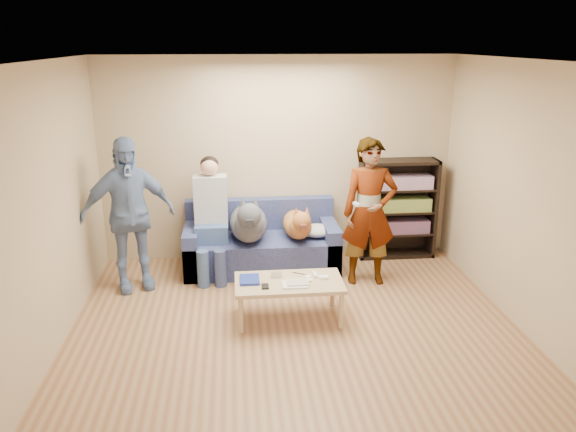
{
  "coord_description": "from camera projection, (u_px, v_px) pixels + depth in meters",
  "views": [
    {
      "loc": [
        -0.57,
        -4.55,
        2.78
      ],
      "look_at": [
        0.0,
        1.2,
        0.95
      ],
      "focal_mm": 35.0,
      "sensor_mm": 36.0,
      "label": 1
    }
  ],
  "objects": [
    {
      "name": "ground",
      "position": [
        301.0,
        352.0,
        5.21
      ],
      "size": [
        5.0,
        5.0,
        0.0
      ],
      "primitive_type": "plane",
      "color": "brown",
      "rests_on": "ground"
    },
    {
      "name": "ceiling",
      "position": [
        303.0,
        62.0,
        4.42
      ],
      "size": [
        5.0,
        5.0,
        0.0
      ],
      "primitive_type": "plane",
      "rotation": [
        3.14,
        0.0,
        0.0
      ],
      "color": "white",
      "rests_on": "ground"
    },
    {
      "name": "wall_back",
      "position": [
        278.0,
        160.0,
        7.19
      ],
      "size": [
        4.5,
        0.0,
        4.5
      ],
      "primitive_type": "plane",
      "rotation": [
        1.57,
        0.0,
        0.0
      ],
      "color": "tan",
      "rests_on": "ground"
    },
    {
      "name": "wall_front",
      "position": [
        371.0,
        394.0,
        2.44
      ],
      "size": [
        4.5,
        0.0,
        4.5
      ],
      "primitive_type": "plane",
      "rotation": [
        -1.57,
        0.0,
        0.0
      ],
      "color": "tan",
      "rests_on": "ground"
    },
    {
      "name": "wall_left",
      "position": [
        30.0,
        227.0,
        4.6
      ],
      "size": [
        0.0,
        5.0,
        5.0
      ],
      "primitive_type": "plane",
      "rotation": [
        1.57,
        0.0,
        1.57
      ],
      "color": "tan",
      "rests_on": "ground"
    },
    {
      "name": "wall_right",
      "position": [
        551.0,
        211.0,
        5.03
      ],
      "size": [
        0.0,
        5.0,
        5.0
      ],
      "primitive_type": "plane",
      "rotation": [
        1.57,
        0.0,
        -1.57
      ],
      "color": "tan",
      "rests_on": "ground"
    },
    {
      "name": "blanket",
      "position": [
        317.0,
        230.0,
        6.98
      ],
      "size": [
        0.42,
        0.35,
        0.14
      ],
      "primitive_type": "ellipsoid",
      "color": "#BBBABF",
      "rests_on": "sofa"
    },
    {
      "name": "person_standing_right",
      "position": [
        369.0,
        212.0,
        6.48
      ],
      "size": [
        0.65,
        0.45,
        1.73
      ],
      "primitive_type": "imported",
      "rotation": [
        0.0,
        0.0,
        -0.06
      ],
      "color": "gray",
      "rests_on": "ground"
    },
    {
      "name": "person_standing_left",
      "position": [
        128.0,
        215.0,
        6.31
      ],
      "size": [
        1.13,
        0.76,
        1.78
      ],
      "primitive_type": "imported",
      "rotation": [
        0.0,
        0.0,
        0.34
      ],
      "color": "#7585BB",
      "rests_on": "ground"
    },
    {
      "name": "held_controller",
      "position": [
        357.0,
        204.0,
        6.22
      ],
      "size": [
        0.07,
        0.12,
        0.03
      ],
      "primitive_type": "cube",
      "rotation": [
        0.0,
        0.0,
        0.29
      ],
      "color": "silver",
      "rests_on": "person_standing_right"
    },
    {
      "name": "notebook_blue",
      "position": [
        250.0,
        280.0,
        5.72
      ],
      "size": [
        0.2,
        0.26,
        0.03
      ],
      "primitive_type": "cube",
      "color": "navy",
      "rests_on": "coffee_table"
    },
    {
      "name": "papers",
      "position": [
        295.0,
        284.0,
        5.62
      ],
      "size": [
        0.26,
        0.2,
        0.02
      ],
      "primitive_type": "cube",
      "color": "silver",
      "rests_on": "coffee_table"
    },
    {
      "name": "magazine",
      "position": [
        298.0,
        282.0,
        5.64
      ],
      "size": [
        0.22,
        0.17,
        0.01
      ],
      "primitive_type": "cube",
      "color": "#C1B49A",
      "rests_on": "coffee_table"
    },
    {
      "name": "camera_silver",
      "position": [
        276.0,
        275.0,
        5.81
      ],
      "size": [
        0.11,
        0.06,
        0.05
      ],
      "primitive_type": "cube",
      "color": "#B0AFB4",
      "rests_on": "coffee_table"
    },
    {
      "name": "controller_a",
      "position": [
        315.0,
        275.0,
        5.83
      ],
      "size": [
        0.04,
        0.13,
        0.03
      ],
      "primitive_type": "cube",
      "color": "white",
      "rests_on": "coffee_table"
    },
    {
      "name": "controller_b",
      "position": [
        324.0,
        278.0,
        5.76
      ],
      "size": [
        0.09,
        0.06,
        0.03
      ],
      "primitive_type": "cube",
      "color": "white",
      "rests_on": "coffee_table"
    },
    {
      "name": "headphone_cup_a",
      "position": [
        309.0,
        280.0,
        5.71
      ],
      "size": [
        0.07,
        0.07,
        0.02
      ],
      "primitive_type": "cylinder",
      "color": "white",
      "rests_on": "coffee_table"
    },
    {
      "name": "headphone_cup_b",
      "position": [
        308.0,
        277.0,
        5.79
      ],
      "size": [
        0.07,
        0.07,
        0.02
      ],
      "primitive_type": "cylinder",
      "color": "white",
      "rests_on": "coffee_table"
    },
    {
      "name": "pen_orange",
      "position": [
        289.0,
        287.0,
        5.56
      ],
      "size": [
        0.13,
        0.06,
        0.01
      ],
      "primitive_type": "cylinder",
      "rotation": [
        0.0,
        1.57,
        0.35
      ],
      "color": "#D1541D",
      "rests_on": "coffee_table"
    },
    {
      "name": "pen_black",
      "position": [
        299.0,
        273.0,
        5.9
      ],
      "size": [
        0.13,
        0.08,
        0.01
      ],
      "primitive_type": "cylinder",
      "rotation": [
        0.0,
        1.57,
        -0.52
      ],
      "color": "black",
      "rests_on": "coffee_table"
    },
    {
      "name": "wallet",
      "position": [
        265.0,
        286.0,
        5.58
      ],
      "size": [
        0.07,
        0.12,
        0.02
      ],
      "primitive_type": "cube",
      "color": "black",
      "rests_on": "coffee_table"
    },
    {
      "name": "sofa",
      "position": [
        261.0,
        246.0,
        7.09
      ],
      "size": [
        1.9,
        0.85,
        0.82
      ],
      "color": "#515B93",
      "rests_on": "ground"
    },
    {
      "name": "person_seated",
      "position": [
        211.0,
        213.0,
        6.76
      ],
      "size": [
        0.4,
        0.73,
        1.47
      ],
      "color": "#3F548B",
      "rests_on": "sofa"
    },
    {
      "name": "dog_gray",
      "position": [
        249.0,
        222.0,
        6.79
      ],
      "size": [
        0.46,
        1.27,
        0.66
      ],
      "color": "#52525D",
      "rests_on": "sofa"
    },
    {
      "name": "dog_tan",
      "position": [
        298.0,
        224.0,
        6.88
      ],
      "size": [
        0.35,
        1.14,
        0.51
      ],
      "color": "#B67537",
      "rests_on": "sofa"
    },
    {
      "name": "coffee_table",
      "position": [
        289.0,
        285.0,
        5.73
      ],
      "size": [
        1.1,
        0.6,
        0.42
      ],
      "color": "tan",
      "rests_on": "ground"
    },
    {
      "name": "bookshelf",
      "position": [
        397.0,
        206.0,
        7.36
      ],
      "size": [
        1.0,
        0.34,
        1.3
      ],
      "color": "black",
      "rests_on": "ground"
    }
  ]
}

